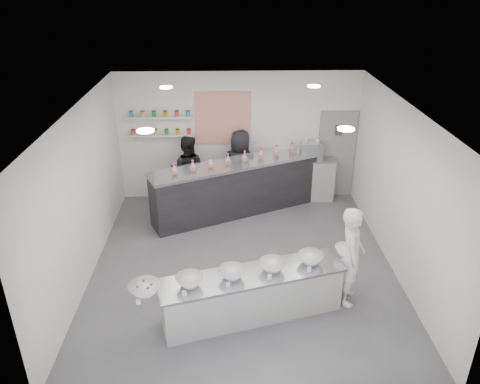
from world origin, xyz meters
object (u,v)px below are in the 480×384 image
espresso_ledge (304,179)px  staff_right (240,168)px  prep_counter (252,295)px  back_bar (236,188)px  woman_prep (351,256)px  espresso_machine (311,151)px  staff_left (188,171)px

espresso_ledge → staff_right: bearing=-173.3°
prep_counter → back_bar: back_bar is taller
staff_right → woman_prep: bearing=132.1°
espresso_ledge → woman_prep: (0.14, -3.79, 0.35)m
espresso_machine → staff_left: size_ratio=0.30×
espresso_ledge → staff_left: bearing=-176.2°
woman_prep → staff_right: size_ratio=0.96×
espresso_machine → espresso_ledge: bearing=180.0°
prep_counter → woman_prep: (1.60, 0.35, 0.46)m
back_bar → staff_right: (0.10, 0.48, 0.29)m
woman_prep → staff_left: size_ratio=1.03×
back_bar → espresso_machine: bearing=-3.8°
prep_counter → staff_right: (-0.07, 3.96, 0.50)m
staff_left → prep_counter: bearing=115.6°
prep_counter → back_bar: (-0.16, 3.48, 0.20)m
woman_prep → staff_left: bearing=48.6°
prep_counter → woman_prep: bearing=-3.6°
prep_counter → espresso_machine: espresso_machine is taller
prep_counter → staff_left: 4.18m
back_bar → staff_right: bearing=54.1°
back_bar → staff_right: staff_right is taller
woman_prep → staff_left: (-2.86, 3.61, -0.02)m
back_bar → staff_left: size_ratio=2.32×
prep_counter → staff_left: (-1.26, 3.96, 0.44)m
staff_right → prep_counter: bearing=108.3°
espresso_machine → staff_left: 2.87m
espresso_machine → staff_left: staff_left is taller
espresso_ledge → woman_prep: woman_prep is taller
woman_prep → prep_counter: bearing=112.3°
espresso_machine → woman_prep: size_ratio=0.29×
back_bar → woman_prep: woman_prep is taller
woman_prep → espresso_machine: bearing=10.5°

